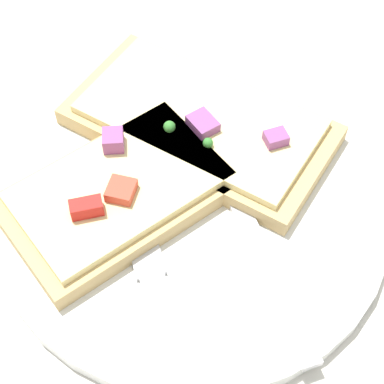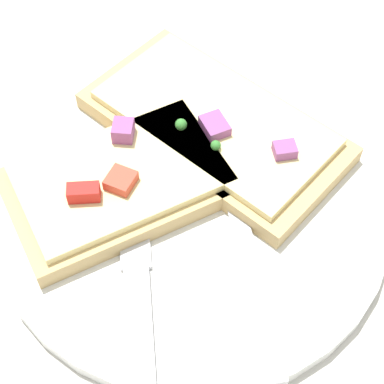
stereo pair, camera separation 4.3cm
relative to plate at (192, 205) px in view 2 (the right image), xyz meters
name	(u,v)px [view 2 (the right image)]	position (x,y,z in m)	size (l,w,h in m)	color
ground_plane	(192,210)	(0.00, 0.00, -0.01)	(4.00, 4.00, 0.00)	beige
plate	(192,205)	(0.00, 0.00, 0.00)	(0.27, 0.27, 0.01)	white
fork	(236,207)	(0.02, -0.02, 0.01)	(0.12, 0.20, 0.01)	silver
knife	(136,258)	(-0.06, -0.02, 0.01)	(0.13, 0.19, 0.01)	silver
pizza_slice_main	(215,125)	(0.05, 0.04, 0.02)	(0.13, 0.21, 0.03)	tan
pizza_slice_corner	(121,182)	(-0.03, 0.04, 0.02)	(0.17, 0.12, 0.03)	tan
crumb_scatter	(241,129)	(0.07, 0.03, 0.01)	(0.02, 0.13, 0.01)	tan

